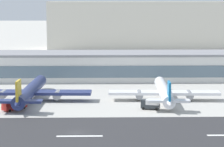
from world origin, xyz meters
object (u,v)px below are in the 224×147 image
object	(u,v)px
airliner_blue_tail_gate_1	(164,92)
service_fuel_truck_2	(14,104)
terminal_building	(98,66)
service_box_truck_1	(150,104)
distant_hotel_block	(140,25)
airliner_gold_tail_gate_0	(30,92)

from	to	relation	value
airliner_blue_tail_gate_1	service_fuel_truck_2	distance (m)	51.80
terminal_building	airliner_blue_tail_gate_1	bearing A→B (deg)	-63.63
airliner_blue_tail_gate_1	service_box_truck_1	world-z (taller)	airliner_blue_tail_gate_1
terminal_building	service_fuel_truck_2	distance (m)	66.31
terminal_building	service_box_truck_1	size ratio (longest dim) A/B	31.89
airliner_blue_tail_gate_1	terminal_building	bearing A→B (deg)	28.78
distant_hotel_block	service_fuel_truck_2	distance (m)	207.73
airliner_blue_tail_gate_1	service_box_truck_1	size ratio (longest dim) A/B	7.20
distant_hotel_block	service_fuel_truck_2	bearing A→B (deg)	-105.71
distant_hotel_block	airliner_blue_tail_gate_1	distance (m)	186.92
terminal_building	airliner_blue_tail_gate_1	world-z (taller)	terminal_building
terminal_building	airliner_gold_tail_gate_0	xyz separation A→B (m)	(-23.49, -47.25, -2.72)
airliner_gold_tail_gate_0	distant_hotel_block	bearing A→B (deg)	-13.53
terminal_building	airliner_gold_tail_gate_0	distance (m)	52.83
distant_hotel_block	airliner_gold_tail_gate_0	world-z (taller)	distant_hotel_block
terminal_building	service_box_truck_1	distance (m)	63.46
distant_hotel_block	service_fuel_truck_2	world-z (taller)	distant_hotel_block
terminal_building	airliner_gold_tail_gate_0	size ratio (longest dim) A/B	4.08
airliner_gold_tail_gate_0	service_box_truck_1	bearing A→B (deg)	-106.12
distant_hotel_block	airliner_gold_tail_gate_0	distance (m)	193.96
terminal_building	service_fuel_truck_2	world-z (taller)	terminal_building
distant_hotel_block	service_box_truck_1	size ratio (longest dim) A/B	20.40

